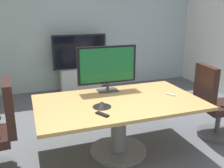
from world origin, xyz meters
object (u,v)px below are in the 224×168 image
object	(u,v)px
wall_display_unit	(80,73)
remote_control	(102,114)
office_chair_right	(214,108)
conference_table	(119,113)
tv_monitor	(107,66)
conference_phone	(102,105)

from	to	relation	value
wall_display_unit	remote_control	world-z (taller)	wall_display_unit
office_chair_right	conference_table	bearing A→B (deg)	94.19
conference_table	office_chair_right	xyz separation A→B (m)	(1.46, -0.08, -0.09)
office_chair_right	tv_monitor	size ratio (longest dim) A/B	1.30
conference_table	office_chair_right	bearing A→B (deg)	-3.09
office_chair_right	wall_display_unit	size ratio (longest dim) A/B	0.83
wall_display_unit	conference_phone	world-z (taller)	wall_display_unit
wall_display_unit	conference_phone	bearing A→B (deg)	-97.32
tv_monitor	wall_display_unit	size ratio (longest dim) A/B	0.64
conference_phone	office_chair_right	bearing A→B (deg)	1.79
office_chair_right	wall_display_unit	world-z (taller)	wall_display_unit
office_chair_right	remote_control	bearing A→B (deg)	106.17
tv_monitor	conference_phone	xyz separation A→B (m)	(-0.26, -0.56, -0.33)
tv_monitor	conference_phone	world-z (taller)	tv_monitor
office_chair_right	remote_control	size ratio (longest dim) A/B	6.41
conference_table	conference_phone	distance (m)	0.36
wall_display_unit	tv_monitor	bearing A→B (deg)	-92.62
conference_table	remote_control	bearing A→B (deg)	-132.63
office_chair_right	tv_monitor	xyz separation A→B (m)	(-1.46, 0.51, 0.62)
office_chair_right	remote_control	world-z (taller)	office_chair_right
conference_table	conference_phone	size ratio (longest dim) A/B	9.40
conference_table	wall_display_unit	bearing A→B (deg)	87.90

